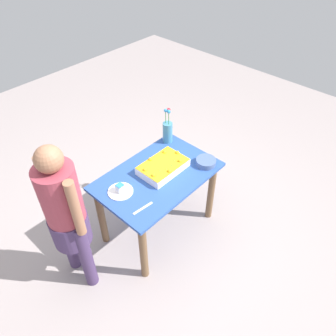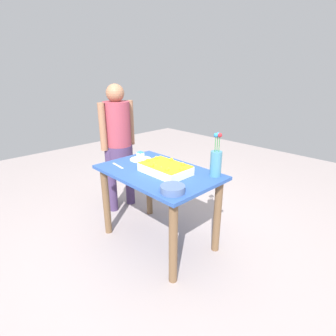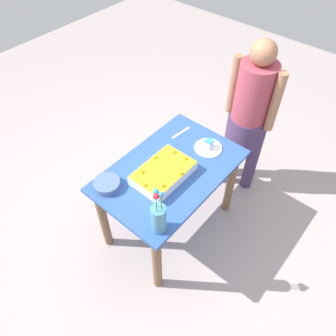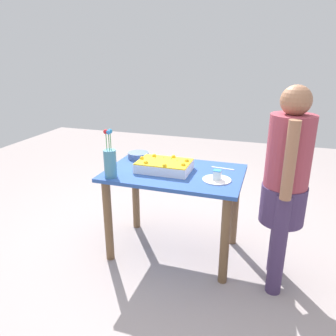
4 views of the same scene
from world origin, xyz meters
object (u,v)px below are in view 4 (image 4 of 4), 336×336
at_px(sheet_cake, 164,166).
at_px(person_standing, 286,178).
at_px(serving_plate_with_slice, 217,178).
at_px(fruit_bowl, 138,155).
at_px(flower_vase, 110,162).
at_px(cake_knife, 223,168).

height_order(sheet_cake, person_standing, person_standing).
xyz_separation_m(serving_plate_with_slice, fruit_bowl, (0.78, -0.32, 0.01)).
xyz_separation_m(flower_vase, person_standing, (-1.29, -0.12, -0.03)).
distance_m(sheet_cake, person_standing, 0.96).
bearing_deg(serving_plate_with_slice, fruit_bowl, -22.05).
bearing_deg(person_standing, sheet_cake, -8.57).
relative_size(sheet_cake, cake_knife, 2.25).
relative_size(sheet_cake, serving_plate_with_slice, 1.99).
bearing_deg(fruit_bowl, cake_knife, 177.13).
height_order(flower_vase, fruit_bowl, flower_vase).
xyz_separation_m(serving_plate_with_slice, flower_vase, (0.80, 0.19, 0.11)).
distance_m(sheet_cake, cake_knife, 0.50).
bearing_deg(cake_knife, person_standing, -28.73).
bearing_deg(flower_vase, person_standing, -174.49).
bearing_deg(sheet_cake, flower_vase, 37.25).
distance_m(serving_plate_with_slice, cake_knife, 0.28).
distance_m(flower_vase, person_standing, 1.30).
xyz_separation_m(fruit_bowl, person_standing, (-1.27, 0.38, 0.07)).
height_order(sheet_cake, flower_vase, flower_vase).
bearing_deg(sheet_cake, fruit_bowl, -35.81).
bearing_deg(flower_vase, serving_plate_with_slice, -166.78).
distance_m(fruit_bowl, person_standing, 1.33).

